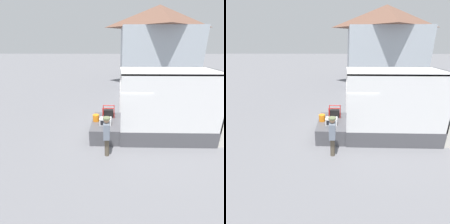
% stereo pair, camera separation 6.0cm
% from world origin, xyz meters
% --- Properties ---
extents(ground_plane, '(160.00, 160.00, 0.00)m').
position_xyz_m(ground_plane, '(0.00, 0.00, 0.00)').
color(ground_plane, slate).
extents(box_truck, '(6.16, 2.40, 3.19)m').
position_xyz_m(box_truck, '(3.72, 0.00, 1.00)').
color(box_truck, silver).
rests_on(box_truck, ground).
extents(tailgate_deck, '(1.36, 2.28, 0.73)m').
position_xyz_m(tailgate_deck, '(-0.68, 0.00, 0.37)').
color(tailgate_deck, '#4C4C51').
rests_on(tailgate_deck, ground).
extents(microwave, '(0.54, 0.36, 0.33)m').
position_xyz_m(microwave, '(-0.68, -0.41, 0.90)').
color(microwave, white).
rests_on(microwave, tailgate_deck).
extents(portable_generator, '(0.60, 0.47, 0.55)m').
position_xyz_m(portable_generator, '(-0.55, 0.57, 0.94)').
color(portable_generator, black).
rests_on(portable_generator, tailgate_deck).
extents(orange_bucket, '(0.31, 0.31, 0.33)m').
position_xyz_m(orange_bucket, '(-1.16, -0.02, 0.90)').
color(orange_bucket, orange).
rests_on(orange_bucket, tailgate_deck).
extents(worker_person, '(0.30, 0.44, 1.68)m').
position_xyz_m(worker_person, '(-0.55, -1.79, 1.03)').
color(worker_person, brown).
rests_on(worker_person, ground).
extents(house_backdrop, '(7.84, 6.67, 7.89)m').
position_xyz_m(house_backdrop, '(4.09, 12.08, 4.02)').
color(house_backdrop, '#A8B2BC').
rests_on(house_backdrop, ground).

